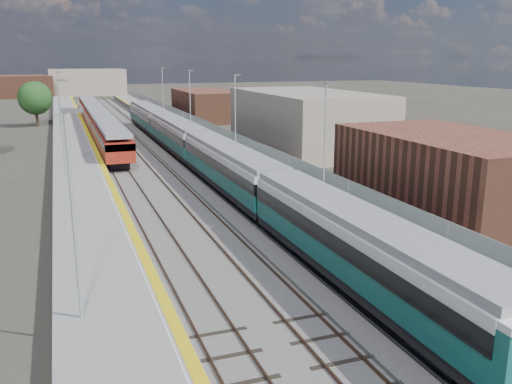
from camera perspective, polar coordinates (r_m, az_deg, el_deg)
ground at (r=62.62m, az=-10.21°, el=4.45°), size 320.00×320.00×0.00m
ballast_bed at (r=64.73m, az=-12.57°, el=4.67°), size 10.50×155.00×0.06m
tracks at (r=66.44m, az=-12.26°, el=4.99°), size 8.96×160.00×0.17m
platform_right at (r=66.02m, az=-6.08°, el=5.55°), size 4.70×155.00×8.52m
platform_left at (r=64.15m, az=-18.63°, el=4.63°), size 4.30×155.00×8.52m
buildings at (r=149.72m, az=-23.60°, el=13.06°), size 72.00×185.50×40.00m
green_train at (r=49.94m, az=-5.98°, el=4.69°), size 2.74×76.33×3.02m
red_train at (r=76.14m, az=-16.34°, el=7.30°), size 2.69×54.57×3.39m
tree_c at (r=88.40m, az=-22.24°, el=9.14°), size 4.97×4.97×6.74m
tree_d at (r=87.88m, az=1.43°, el=9.53°), size 3.91×3.91×5.30m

